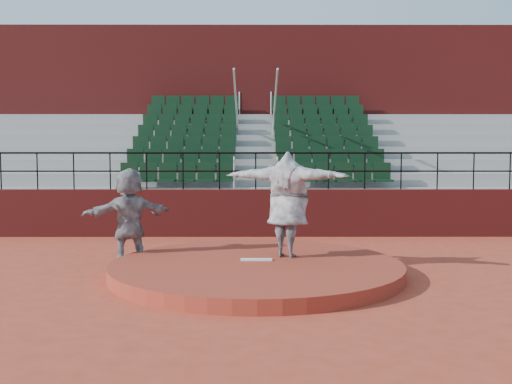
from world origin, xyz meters
TOP-DOWN VIEW (x-y plane):
  - ground at (0.00, 0.00)m, footprint 90.00×90.00m
  - pitchers_mound at (0.00, 0.00)m, footprint 5.50×5.50m
  - pitching_rubber at (0.00, 0.15)m, footprint 0.60×0.15m
  - boundary_wall at (0.00, 5.00)m, footprint 24.00×0.30m
  - wall_railing at (0.00, 5.00)m, footprint 24.04×0.05m
  - seating_deck at (0.00, 8.65)m, footprint 24.00×5.97m
  - press_box_facade at (0.00, 12.60)m, footprint 24.00×3.00m
  - pitcher at (0.62, 0.54)m, footprint 2.63×1.60m
  - fielder at (-2.63, 1.04)m, footprint 1.91×1.41m

SIDE VIEW (x-z plane):
  - ground at x=0.00m, z-range 0.00..0.00m
  - pitchers_mound at x=0.00m, z-range 0.00..0.25m
  - pitching_rubber at x=0.00m, z-range 0.25..0.28m
  - boundary_wall at x=0.00m, z-range 0.00..1.30m
  - fielder at x=-2.63m, z-range 0.00..2.00m
  - pitcher at x=0.62m, z-range 0.25..2.33m
  - seating_deck at x=0.00m, z-range -0.87..3.76m
  - wall_railing at x=0.00m, z-range 1.52..2.54m
  - press_box_facade at x=0.00m, z-range 0.00..7.10m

